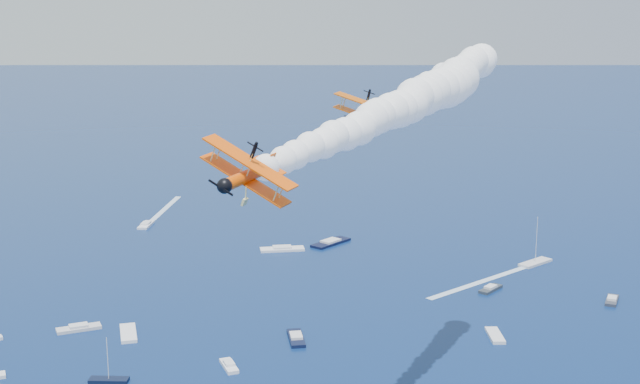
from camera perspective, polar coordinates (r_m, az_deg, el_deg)
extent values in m
cube|color=silver|center=(241.16, 14.14, -4.58)|extent=(11.47, 8.05, 0.70)
cube|color=white|center=(278.70, -11.51, -2.16)|extent=(6.22, 10.19, 0.70)
cube|color=white|center=(170.73, -6.08, -11.45)|extent=(2.88, 7.09, 0.70)
cube|color=#2D343D|center=(216.91, 11.29, -6.36)|extent=(7.93, 6.66, 0.70)
cube|color=white|center=(246.62, -2.54, -3.83)|extent=(13.00, 5.44, 0.70)
cube|color=black|center=(253.02, 0.72, -3.40)|extent=(13.78, 11.41, 0.70)
cube|color=black|center=(168.67, -13.89, -12.07)|extent=(7.73, 4.45, 0.70)
cube|color=white|center=(188.03, 11.58, -9.34)|extent=(4.71, 8.93, 0.70)
cube|color=#2F333F|center=(216.40, 18.87, -6.85)|extent=(6.98, 7.78, 0.70)
cube|color=silver|center=(195.24, -15.77, -8.74)|extent=(9.77, 4.39, 0.70)
cube|color=black|center=(182.95, -1.60, -9.71)|extent=(4.17, 9.78, 0.70)
cube|color=white|center=(190.02, -12.65, -9.16)|extent=(3.39, 10.34, 0.70)
cube|color=white|center=(222.23, 10.52, -5.95)|extent=(34.98, 18.58, 0.04)
cube|color=white|center=(301.07, -10.27, -1.09)|extent=(14.76, 36.43, 0.04)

